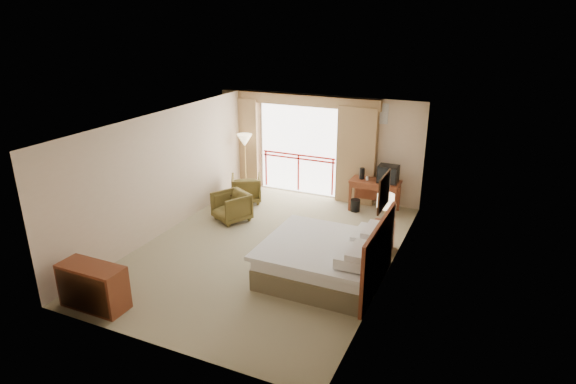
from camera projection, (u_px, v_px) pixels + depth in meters
The scene contains 29 objects.
floor at pixel (268, 249), 10.08m from camera, with size 7.00×7.00×0.00m, color gray.
ceiling at pixel (266, 121), 9.15m from camera, with size 7.00×7.00×0.00m, color white.
wall_back at pixel (327, 147), 12.61m from camera, with size 5.00×5.00×0.00m, color beige.
wall_front at pixel (154, 266), 6.62m from camera, with size 5.00×5.00×0.00m, color beige.
wall_left at pixel (166, 172), 10.58m from camera, with size 7.00×7.00×0.00m, color beige.
wall_right at pixel (392, 207), 8.65m from camera, with size 7.00×7.00×0.00m, color beige.
balcony_door at pixel (299, 149), 12.95m from camera, with size 2.40×2.40×0.00m, color white.
balcony_railing at pixel (298, 163), 13.07m from camera, with size 2.09×0.03×1.02m.
curtain_left at pixel (243, 142), 13.46m from camera, with size 1.00×0.26×2.50m, color olive.
curtain_right at pixel (357, 156), 12.19m from camera, with size 1.00×0.26×2.50m, color olive.
valance at pixel (298, 100), 12.40m from camera, with size 4.40×0.22×0.28m, color olive.
hvac_vent at pixel (378, 113), 11.74m from camera, with size 0.50×0.04×0.50m, color silver.
bed at pixel (326, 259), 8.86m from camera, with size 2.13×2.06×0.97m.
headboard at pixel (378, 256), 8.40m from camera, with size 0.06×2.10×1.30m, color #5E2513.
framed_art at pixel (384, 192), 7.98m from camera, with size 0.04×0.72×0.60m.
nightstand at pixel (382, 237), 9.91m from camera, with size 0.42×0.50×0.60m, color #5E2513.
table_lamp at pixel (386, 202), 9.69m from camera, with size 0.34×0.34×0.60m.
phone at pixel (379, 224), 9.68m from camera, with size 0.17×0.13×0.08m, color black.
desk at pixel (376, 187), 11.89m from camera, with size 1.21×0.58×0.79m.
tv at pixel (388, 174), 11.59m from camera, with size 0.47×0.38×0.43m.
coffee_maker at pixel (362, 174), 11.87m from camera, with size 0.13×0.13×0.28m, color black.
cup at pixel (367, 179), 11.80m from camera, with size 0.07×0.07×0.10m, color white.
wastebasket at pixel (355, 205), 11.97m from camera, with size 0.24×0.24×0.30m, color black.
armchair_far at pixel (247, 201), 12.68m from camera, with size 0.75×0.77×0.70m, color #4D401C.
armchair_near at pixel (232, 220), 11.48m from camera, with size 0.74×0.76×0.69m, color #4D401C.
side_table at pixel (230, 198), 11.90m from camera, with size 0.47×0.47×0.51m.
book at pixel (230, 192), 11.84m from camera, with size 0.15×0.21×0.02m, color white.
floor_lamp at pixel (245, 142), 12.93m from camera, with size 0.41×0.41×1.61m.
dresser at pixel (93, 287), 7.95m from camera, with size 1.15×0.49×0.76m.
Camera 1 is at (4.10, -8.08, 4.60)m, focal length 30.00 mm.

